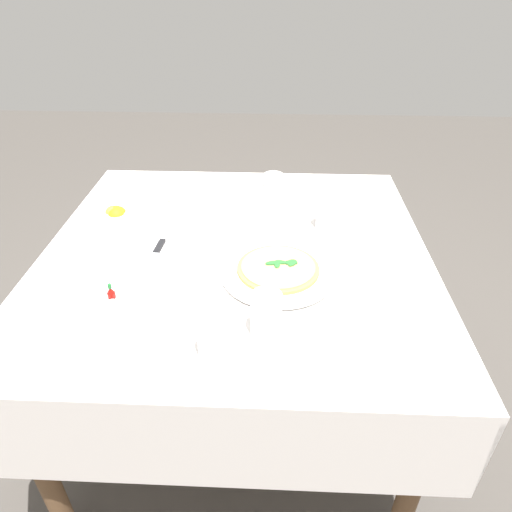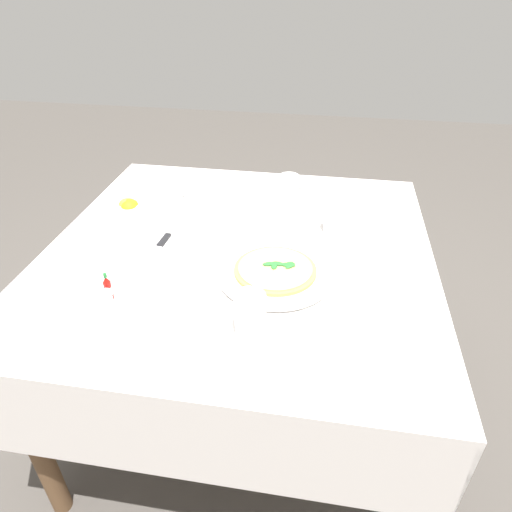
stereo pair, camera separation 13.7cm
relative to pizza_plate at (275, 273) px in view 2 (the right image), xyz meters
The scene contains 15 objects.
ground_plane 0.78m from the pizza_plate, 134.93° to the right, with size 8.00×8.00×0.00m, color #4C4742.
dining_table 0.23m from the pizza_plate, 134.93° to the right, with size 1.20×1.20×0.74m.
pizza_plate is the anchor object (origin of this frame).
pizza 0.01m from the pizza_plate, 128.39° to the left, with size 0.24×0.24×0.02m.
coffee_cup_right_edge 0.63m from the pizza_plate, 134.38° to the right, with size 0.13×0.13×0.06m.
coffee_cup_back_corner 0.58m from the pizza_plate, behind, with size 0.13×0.13×0.06m.
water_glass_near_left 0.33m from the pizza_plate, 150.16° to the left, with size 0.07×0.07×0.11m.
water_glass_near_right 0.25m from the pizza_plate, ahead, with size 0.08×0.08×0.12m.
water_glass_far_right 0.36m from the pizza_plate, 24.23° to the right, with size 0.07×0.07×0.12m.
napkin_folded 0.37m from the pizza_plate, 98.19° to the right, with size 0.23×0.14×0.02m.
dinner_knife 0.37m from the pizza_plate, 97.76° to the right, with size 0.20×0.03×0.01m.
citrus_bowl 0.62m from the pizza_plate, 116.78° to the right, with size 0.15×0.15×0.06m.
hot_sauce_bottle 0.46m from the pizza_plate, 67.98° to the right, with size 0.02×0.02×0.08m.
salt_shaker 0.46m from the pizza_plate, 64.30° to the right, with size 0.03×0.03×0.06m.
pepper_shaker 0.46m from the pizza_plate, 71.68° to the right, with size 0.03×0.03×0.06m.
Camera 2 is at (1.19, 0.25, 1.52)m, focal length 32.09 mm.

